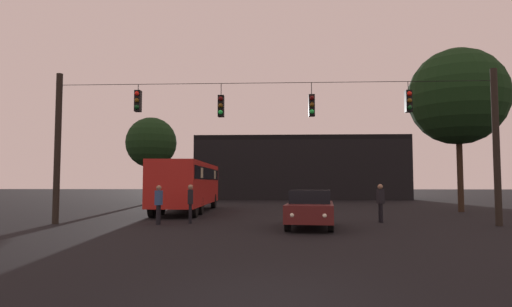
{
  "coord_description": "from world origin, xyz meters",
  "views": [
    {
      "loc": [
        0.17,
        -6.89,
        1.83
      ],
      "look_at": [
        -0.62,
        10.34,
        2.99
      ],
      "focal_mm": 30.27,
      "sensor_mm": 36.0,
      "label": 1
    }
  ],
  "objects_px": {
    "pedestrian_crossing_left": "(380,201)",
    "pedestrian_crossing_center": "(190,201)",
    "car_near_right": "(310,208)",
    "tree_behind_building": "(151,143)",
    "city_bus": "(188,182)",
    "pedestrian_crossing_right": "(159,202)",
    "tree_left_silhouette": "(458,97)"
  },
  "relations": [
    {
      "from": "pedestrian_crossing_left",
      "to": "pedestrian_crossing_center",
      "type": "height_order",
      "value": "pedestrian_crossing_left"
    },
    {
      "from": "car_near_right",
      "to": "tree_behind_building",
      "type": "xyz_separation_m",
      "value": [
        -12.38,
        19.81,
        4.52
      ]
    },
    {
      "from": "city_bus",
      "to": "tree_behind_building",
      "type": "distance_m",
      "value": 12.7
    },
    {
      "from": "city_bus",
      "to": "pedestrian_crossing_right",
      "type": "xyz_separation_m",
      "value": [
        0.34,
        -7.91,
        -0.9
      ]
    },
    {
      "from": "car_near_right",
      "to": "pedestrian_crossing_left",
      "type": "xyz_separation_m",
      "value": [
        3.39,
        2.42,
        0.2
      ]
    },
    {
      "from": "car_near_right",
      "to": "pedestrian_crossing_right",
      "type": "bearing_deg",
      "value": 171.22
    },
    {
      "from": "car_near_right",
      "to": "pedestrian_crossing_left",
      "type": "height_order",
      "value": "pedestrian_crossing_left"
    },
    {
      "from": "city_bus",
      "to": "pedestrian_crossing_left",
      "type": "distance_m",
      "value": 12.13
    },
    {
      "from": "pedestrian_crossing_left",
      "to": "tree_behind_building",
      "type": "height_order",
      "value": "tree_behind_building"
    },
    {
      "from": "pedestrian_crossing_center",
      "to": "tree_behind_building",
      "type": "distance_m",
      "value": 20.01
    },
    {
      "from": "pedestrian_crossing_left",
      "to": "tree_behind_building",
      "type": "xyz_separation_m",
      "value": [
        -15.77,
        17.38,
        4.31
      ]
    },
    {
      "from": "pedestrian_crossing_left",
      "to": "tree_behind_building",
      "type": "relative_size",
      "value": 0.23
    },
    {
      "from": "tree_left_silhouette",
      "to": "tree_behind_building",
      "type": "bearing_deg",
      "value": 156.28
    },
    {
      "from": "city_bus",
      "to": "pedestrian_crossing_center",
      "type": "height_order",
      "value": "city_bus"
    },
    {
      "from": "pedestrian_crossing_left",
      "to": "tree_left_silhouette",
      "type": "bearing_deg",
      "value": 47.99
    },
    {
      "from": "pedestrian_crossing_left",
      "to": "tree_left_silhouette",
      "type": "relative_size",
      "value": 0.17
    },
    {
      "from": "car_near_right",
      "to": "pedestrian_crossing_center",
      "type": "distance_m",
      "value": 5.47
    },
    {
      "from": "city_bus",
      "to": "pedestrian_crossing_left",
      "type": "height_order",
      "value": "city_bus"
    },
    {
      "from": "pedestrian_crossing_center",
      "to": "car_near_right",
      "type": "bearing_deg",
      "value": -17.28
    },
    {
      "from": "pedestrian_crossing_center",
      "to": "pedestrian_crossing_right",
      "type": "bearing_deg",
      "value": -153.99
    },
    {
      "from": "tree_behind_building",
      "to": "city_bus",
      "type": "bearing_deg",
      "value": -63.01
    },
    {
      "from": "city_bus",
      "to": "tree_left_silhouette",
      "type": "relative_size",
      "value": 1.07
    },
    {
      "from": "pedestrian_crossing_right",
      "to": "tree_left_silhouette",
      "type": "height_order",
      "value": "tree_left_silhouette"
    },
    {
      "from": "car_near_right",
      "to": "tree_behind_building",
      "type": "bearing_deg",
      "value": 122.0
    },
    {
      "from": "pedestrian_crossing_left",
      "to": "pedestrian_crossing_center",
      "type": "bearing_deg",
      "value": -174.68
    },
    {
      "from": "car_near_right",
      "to": "tree_left_silhouette",
      "type": "relative_size",
      "value": 0.43
    },
    {
      "from": "car_near_right",
      "to": "tree_behind_building",
      "type": "height_order",
      "value": "tree_behind_building"
    },
    {
      "from": "pedestrian_crossing_left",
      "to": "tree_left_silhouette",
      "type": "height_order",
      "value": "tree_left_silhouette"
    },
    {
      "from": "city_bus",
      "to": "pedestrian_crossing_center",
      "type": "bearing_deg",
      "value": -77.55
    },
    {
      "from": "city_bus",
      "to": "car_near_right",
      "type": "xyz_separation_m",
      "value": [
        6.83,
        -8.91,
        -1.07
      ]
    },
    {
      "from": "tree_left_silhouette",
      "to": "city_bus",
      "type": "bearing_deg",
      "value": -176.62
    },
    {
      "from": "pedestrian_crossing_left",
      "to": "pedestrian_crossing_right",
      "type": "relative_size",
      "value": 1.03
    }
  ]
}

